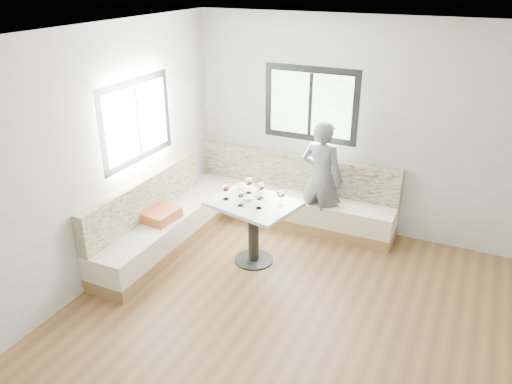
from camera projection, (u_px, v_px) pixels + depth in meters
room at (306, 205)px, 4.34m from camera, size 5.01×5.01×2.81m
banquette at (235, 211)px, 6.64m from camera, size 2.90×2.80×0.95m
table at (253, 217)px, 5.89m from camera, size 1.11×0.95×0.80m
person at (322, 178)px, 6.48m from camera, size 0.62×0.46×1.58m
olive_ramekin at (248, 199)px, 5.84m from camera, size 0.11×0.11×0.04m
wine_glass_a at (226, 187)px, 5.81m from camera, size 0.10×0.10×0.22m
wine_glass_b at (241, 194)px, 5.65m from camera, size 0.10×0.10×0.22m
wine_glass_c at (259, 196)px, 5.59m from camera, size 0.10×0.10×0.22m
wine_glass_d at (261, 186)px, 5.84m from camera, size 0.10×0.10×0.22m
wine_glass_e at (281, 193)px, 5.66m from camera, size 0.10×0.10×0.22m
wine_glass_f at (249, 181)px, 5.98m from camera, size 0.10×0.10×0.22m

